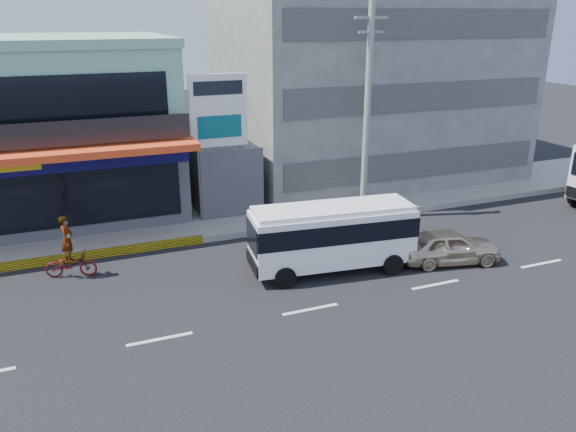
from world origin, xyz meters
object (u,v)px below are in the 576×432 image
object	(u,v)px
concrete_building	(365,56)
utility_pole_near	(367,111)
shop_building	(42,132)
sedan	(449,246)
satellite_dish	(220,140)
billboard	(219,119)
minibus	(332,233)
motorcycle_rider	(70,257)

from	to	relation	value
concrete_building	utility_pole_near	size ratio (longest dim) A/B	1.60
shop_building	sedan	world-z (taller)	shop_building
satellite_dish	billboard	world-z (taller)	billboard
concrete_building	utility_pole_near	world-z (taller)	concrete_building
shop_building	satellite_dish	xyz separation A→B (m)	(8.00, -2.95, -0.42)
shop_building	satellite_dish	bearing A→B (deg)	-20.21
shop_building	billboard	xyz separation A→B (m)	(7.50, -4.75, 0.93)
billboard	sedan	distance (m)	11.32
shop_building	minibus	bearing A→B (deg)	-48.74
utility_pole_near	motorcycle_rider	xyz separation A→B (m)	(-13.35, -1.81, -4.35)
shop_building	utility_pole_near	distance (m)	15.50
billboard	minibus	bearing A→B (deg)	-69.39
billboard	utility_pole_near	xyz separation A→B (m)	(6.50, -1.80, 0.22)
billboard	shop_building	bearing A→B (deg)	147.68
satellite_dish	billboard	xyz separation A→B (m)	(-0.50, -1.80, 1.35)
billboard	motorcycle_rider	bearing A→B (deg)	-152.21
minibus	motorcycle_rider	distance (m)	9.86
sedan	motorcycle_rider	bearing A→B (deg)	86.31
minibus	concrete_building	bearing A→B (deg)	57.29
shop_building	sedan	distance (m)	19.50
billboard	minibus	distance (m)	7.87
satellite_dish	sedan	size ratio (longest dim) A/B	0.37
satellite_dish	motorcycle_rider	xyz separation A→B (m)	(-7.35, -5.41, -2.78)
satellite_dish	billboard	bearing A→B (deg)	-105.52
sedan	billboard	bearing A→B (deg)	55.45
utility_pole_near	motorcycle_rider	distance (m)	14.15
concrete_building	minibus	bearing A→B (deg)	-122.71
motorcycle_rider	billboard	bearing A→B (deg)	27.79
sedan	motorcycle_rider	world-z (taller)	motorcycle_rider
billboard	sedan	size ratio (longest dim) A/B	1.72
utility_pole_near	minibus	distance (m)	7.25
utility_pole_near	minibus	bearing A→B (deg)	-129.48
utility_pole_near	shop_building	bearing A→B (deg)	154.94
minibus	shop_building	bearing A→B (deg)	131.26
shop_building	motorcycle_rider	distance (m)	8.97
concrete_building	billboard	world-z (taller)	concrete_building
concrete_building	billboard	xyz separation A→B (m)	(-10.50, -5.80, -2.07)
utility_pole_near	minibus	xyz separation A→B (m)	(-4.00, -4.85, -3.60)
satellite_dish	minibus	bearing A→B (deg)	-76.68
motorcycle_rider	sedan	bearing A→B (deg)	-16.31
concrete_building	motorcycle_rider	bearing A→B (deg)	-151.52
sedan	utility_pole_near	bearing A→B (deg)	18.78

